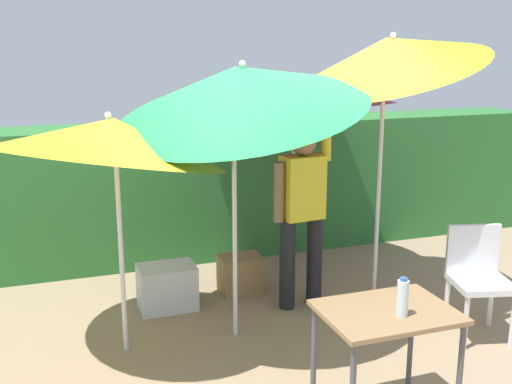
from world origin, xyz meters
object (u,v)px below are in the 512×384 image
(person_vendor, at_px, (302,206))
(chair_plastic, at_px, (478,274))
(cooler_box, at_px, (167,287))
(crate_cardboard, at_px, (241,274))
(umbrella_rainbow, at_px, (238,89))
(folding_table, at_px, (387,324))
(umbrella_orange, at_px, (292,98))
(bottle_water, at_px, (403,298))
(umbrella_yellow, at_px, (112,139))
(umbrella_navy, at_px, (389,55))

(person_vendor, xyz_separation_m, chair_plastic, (1.12, -0.98, -0.42))
(cooler_box, height_order, crate_cardboard, cooler_box)
(umbrella_rainbow, xyz_separation_m, folding_table, (0.49, -1.40, -1.33))
(umbrella_orange, distance_m, folding_table, 2.79)
(person_vendor, bearing_deg, umbrella_orange, 75.04)
(umbrella_rainbow, bearing_deg, folding_table, -70.54)
(person_vendor, bearing_deg, crate_cardboard, 132.43)
(crate_cardboard, relative_size, bottle_water, 1.64)
(cooler_box, relative_size, crate_cardboard, 1.27)
(cooler_box, bearing_deg, person_vendor, -15.88)
(umbrella_orange, distance_m, cooler_box, 2.13)
(crate_cardboard, xyz_separation_m, folding_table, (0.21, -2.26, 0.49))
(person_vendor, relative_size, chair_plastic, 2.11)
(umbrella_orange, xyz_separation_m, person_vendor, (-0.19, -0.72, -0.87))
(cooler_box, distance_m, crate_cardboard, 0.75)
(umbrella_orange, bearing_deg, umbrella_yellow, -150.58)
(umbrella_orange, xyz_separation_m, chair_plastic, (0.93, -1.70, -1.30))
(cooler_box, relative_size, bottle_water, 2.09)
(umbrella_yellow, xyz_separation_m, umbrella_navy, (2.28, 0.07, 0.57))
(umbrella_rainbow, height_order, umbrella_yellow, umbrella_rainbow)
(umbrella_orange, xyz_separation_m, cooler_box, (-1.35, -0.39, -1.61))
(chair_plastic, height_order, bottle_water, bottle_water)
(umbrella_yellow, relative_size, crate_cardboard, 5.18)
(umbrella_navy, distance_m, crate_cardboard, 2.41)
(crate_cardboard, bearing_deg, umbrella_rainbow, -108.42)
(cooler_box, xyz_separation_m, folding_table, (0.94, -2.13, 0.46))
(bottle_water, bearing_deg, chair_plastic, 35.13)
(umbrella_yellow, distance_m, person_vendor, 1.81)
(umbrella_navy, bearing_deg, cooler_box, 162.33)
(umbrella_yellow, height_order, bottle_water, umbrella_yellow)
(umbrella_yellow, xyz_separation_m, chair_plastic, (2.75, -0.67, -1.14))
(umbrella_rainbow, bearing_deg, umbrella_yellow, 174.42)
(umbrella_rainbow, height_order, bottle_water, umbrella_rainbow)
(cooler_box, relative_size, folding_table, 0.63)
(person_vendor, bearing_deg, chair_plastic, -41.30)
(folding_table, bearing_deg, umbrella_navy, 61.02)
(bottle_water, bearing_deg, umbrella_rainbow, 109.46)
(umbrella_yellow, distance_m, folding_table, 2.28)
(umbrella_yellow, height_order, chair_plastic, umbrella_yellow)
(umbrella_orange, relative_size, crate_cardboard, 5.60)
(cooler_box, height_order, folding_table, folding_table)
(bottle_water, bearing_deg, cooler_box, 113.64)
(umbrella_navy, bearing_deg, crate_cardboard, 146.47)
(crate_cardboard, distance_m, bottle_water, 2.47)
(crate_cardboard, bearing_deg, person_vendor, -47.57)
(umbrella_orange, bearing_deg, umbrella_navy, -64.81)
(umbrella_rainbow, distance_m, bottle_water, 1.94)
(umbrella_rainbow, distance_m, umbrella_yellow, 0.99)
(umbrella_rainbow, distance_m, cooler_box, 1.98)
(umbrella_rainbow, height_order, folding_table, umbrella_rainbow)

